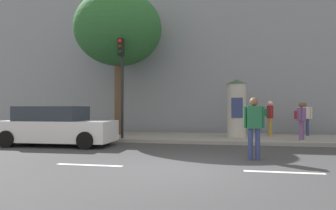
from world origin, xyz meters
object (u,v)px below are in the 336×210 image
object	(u,v)px
street_tree	(118,29)
pedestrian_tallest	(301,118)
pedestrian_near_pole	(254,123)
pedestrian_in_dark_shirt	(270,115)
parked_car_dark	(56,127)
poster_column	(237,108)
traffic_light	(121,71)
pedestrian_in_light_jacket	(305,116)

from	to	relation	value
street_tree	pedestrian_tallest	xyz separation A→B (m)	(8.48, -1.12, -4.43)
pedestrian_near_pole	pedestrian_in_dark_shirt	distance (m)	6.42
parked_car_dark	street_tree	bearing A→B (deg)	71.09
poster_column	traffic_light	bearing A→B (deg)	-161.80
pedestrian_in_dark_shirt	pedestrian_tallest	size ratio (longest dim) A/B	1.07
street_tree	pedestrian_tallest	world-z (taller)	street_tree
poster_column	parked_car_dark	world-z (taller)	poster_column
traffic_light	poster_column	xyz separation A→B (m)	(5.00, 1.65, -1.60)
traffic_light	pedestrian_in_light_jacket	xyz separation A→B (m)	(8.30, 3.04, -1.98)
traffic_light	pedestrian_in_dark_shirt	bearing A→B (deg)	21.39
pedestrian_in_light_jacket	parked_car_dark	size ratio (longest dim) A/B	0.36
poster_column	parked_car_dark	xyz separation A→B (m)	(-7.13, -3.34, -0.75)
street_tree	pedestrian_near_pole	size ratio (longest dim) A/B	4.06
poster_column	pedestrian_in_light_jacket	world-z (taller)	poster_column
traffic_light	pedestrian_in_light_jacket	size ratio (longest dim) A/B	2.70
pedestrian_in_dark_shirt	parked_car_dark	xyz separation A→B (m)	(-8.73, -4.28, -0.40)
poster_column	parked_car_dark	size ratio (longest dim) A/B	0.59
traffic_light	poster_column	distance (m)	5.50
street_tree	poster_column	bearing A→B (deg)	-3.22
street_tree	pedestrian_in_light_jacket	distance (m)	10.22
pedestrian_near_pole	parked_car_dark	bearing A→B (deg)	164.85
poster_column	parked_car_dark	distance (m)	7.91
pedestrian_in_light_jacket	street_tree	bearing A→B (deg)	-173.38
pedestrian_in_dark_shirt	parked_car_dark	world-z (taller)	pedestrian_in_dark_shirt
traffic_light	parked_car_dark	distance (m)	3.60
pedestrian_in_light_jacket	pedestrian_near_pole	bearing A→B (deg)	-114.27
pedestrian_in_dark_shirt	pedestrian_tallest	xyz separation A→B (m)	(1.01, -1.73, -0.06)
pedestrian_near_pole	parked_car_dark	size ratio (longest dim) A/B	0.39
pedestrian_in_light_jacket	pedestrian_in_dark_shirt	world-z (taller)	pedestrian_in_dark_shirt
poster_column	pedestrian_in_light_jacket	size ratio (longest dim) A/B	1.64
street_tree	traffic_light	bearing A→B (deg)	-66.17
pedestrian_in_light_jacket	pedestrian_in_dark_shirt	distance (m)	1.76
poster_column	pedestrian_tallest	size ratio (longest dim) A/B	1.69
traffic_light	street_tree	xyz separation A→B (m)	(-0.87, 1.98, 2.41)
traffic_light	pedestrian_tallest	xyz separation A→B (m)	(7.61, 0.85, -2.01)
pedestrian_tallest	parked_car_dark	xyz separation A→B (m)	(-9.74, -2.54, -0.34)
poster_column	pedestrian_in_dark_shirt	bearing A→B (deg)	30.48
pedestrian_in_light_jacket	pedestrian_in_dark_shirt	bearing A→B (deg)	-164.96
pedestrian_tallest	pedestrian_near_pole	bearing A→B (deg)	-117.34
pedestrian_in_dark_shirt	pedestrian_near_pole	bearing A→B (deg)	-102.03
street_tree	pedestrian_in_dark_shirt	world-z (taller)	street_tree
pedestrian_in_dark_shirt	parked_car_dark	distance (m)	9.73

